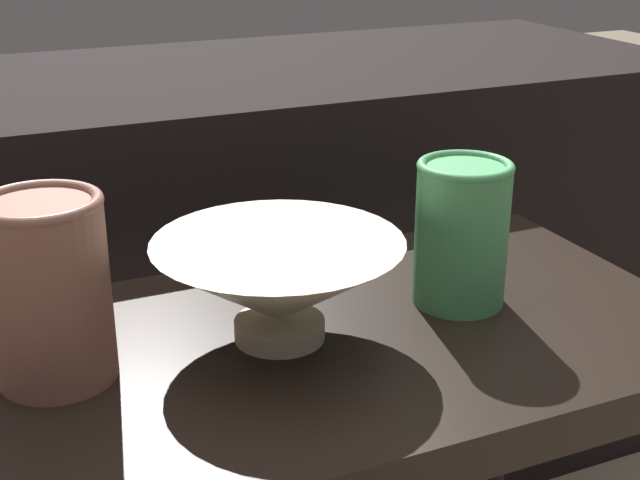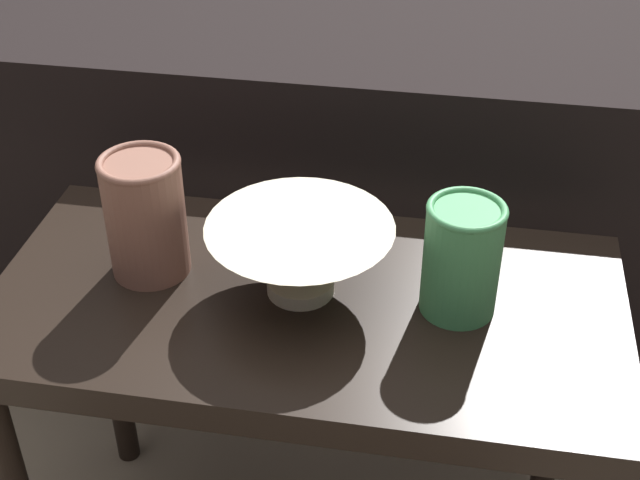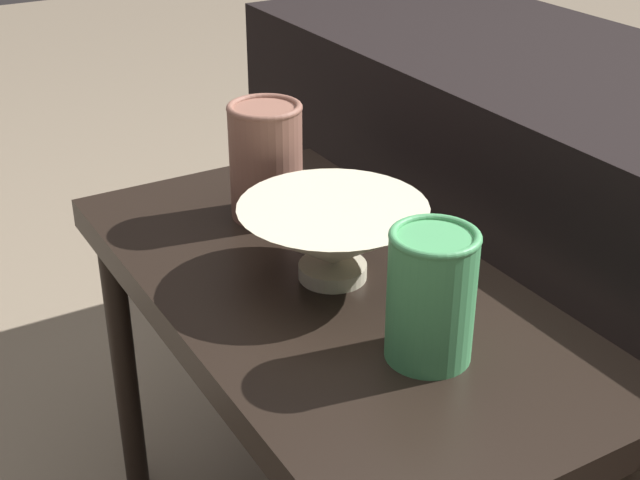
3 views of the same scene
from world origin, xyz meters
The scene contains 5 objects.
table centered at (0.00, 0.00, 0.44)m, with size 0.75×0.38×0.51m.
couch_backdrop centered at (0.00, 0.54, 0.32)m, with size 1.58×0.50×0.65m.
bowl centered at (-0.01, 0.01, 0.56)m, with size 0.22×0.22×0.09m.
vase_textured_left centered at (-0.20, 0.02, 0.59)m, with size 0.10×0.10×0.15m.
vase_colorful_right centered at (0.18, 0.01, 0.58)m, with size 0.09×0.09×0.14m.
Camera 3 is at (0.76, -0.46, 1.03)m, focal length 50.00 mm.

